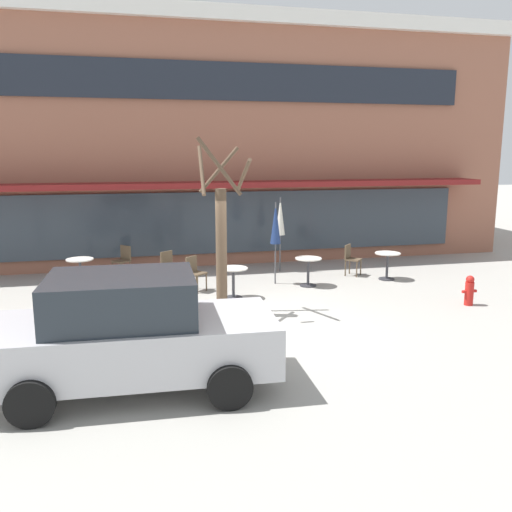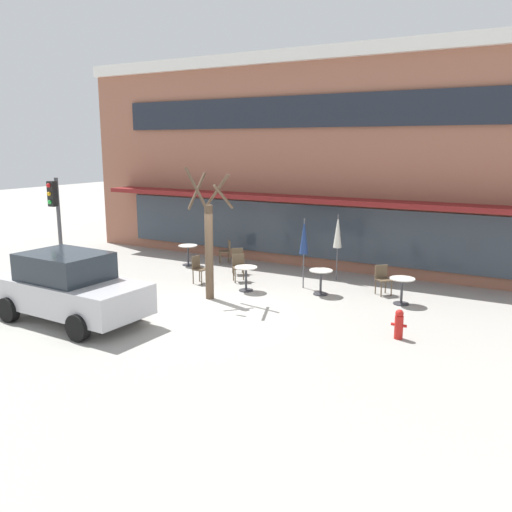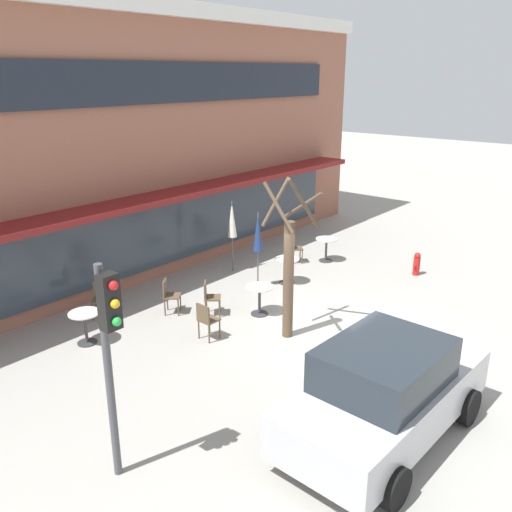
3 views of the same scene
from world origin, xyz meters
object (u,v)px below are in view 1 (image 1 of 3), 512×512
at_px(cafe_table_near_wall, 233,278).
at_px(patio_umbrella_cream_folded, 276,224).
at_px(cafe_chair_0, 194,271).
at_px(cafe_table_mid_patio, 387,261).
at_px(cafe_table_by_tree, 80,268).
at_px(street_tree, 221,239).
at_px(patio_umbrella_green_folded, 280,217).
at_px(fire_hydrant, 469,290).
at_px(cafe_table_streetside, 308,267).
at_px(cafe_chair_3, 351,257).
at_px(cafe_chair_4, 157,281).
at_px(parked_sedan, 131,333).
at_px(cafe_chair_1, 123,259).
at_px(cafe_chair_2, 169,265).

distance_m(cafe_table_near_wall, patio_umbrella_cream_folded, 2.14).
bearing_deg(cafe_chair_0, cafe_table_mid_patio, 0.15).
xyz_separation_m(cafe_table_by_tree, street_tree, (3.21, -3.26, 1.16)).
bearing_deg(patio_umbrella_green_folded, fire_hydrant, -53.73).
distance_m(cafe_table_streetside, fire_hydrant, 4.01).
bearing_deg(street_tree, cafe_table_streetside, 36.99).
height_order(cafe_table_near_wall, street_tree, street_tree).
height_order(cafe_chair_0, cafe_chair_3, same).
distance_m(cafe_chair_3, cafe_chair_4, 5.82).
bearing_deg(fire_hydrant, cafe_table_by_tree, 156.69).
height_order(cafe_table_near_wall, cafe_chair_3, cafe_chair_3).
distance_m(cafe_chair_0, parked_sedan, 5.86).
distance_m(parked_sedan, fire_hydrant, 8.19).
bearing_deg(cafe_table_by_tree, cafe_chair_0, -20.40).
xyz_separation_m(cafe_chair_1, cafe_chair_2, (1.21, -1.17, 0.00)).
bearing_deg(patio_umbrella_cream_folded, parked_sedan, -123.01).
height_order(cafe_chair_2, cafe_chair_4, same).
height_order(cafe_chair_0, street_tree, street_tree).
distance_m(cafe_table_by_tree, patio_umbrella_green_folded, 5.77).
bearing_deg(cafe_chair_2, street_tree, -73.35).
xyz_separation_m(cafe_chair_0, cafe_chair_1, (-1.78, 2.03, 0.00)).
xyz_separation_m(cafe_table_near_wall, street_tree, (-0.49, -1.25, 1.16)).
relative_size(patio_umbrella_green_folded, street_tree, 0.58).
xyz_separation_m(cafe_chair_0, cafe_chair_2, (-0.57, 0.86, 0.00)).
bearing_deg(patio_umbrella_green_folded, cafe_table_near_wall, -125.85).
height_order(cafe_table_by_tree, cafe_chair_1, cafe_chair_1).
bearing_deg(street_tree, cafe_table_mid_patio, 23.63).
bearing_deg(cafe_chair_1, cafe_table_by_tree, -138.66).
xyz_separation_m(cafe_chair_3, cafe_chair_4, (-5.59, -1.63, 0.00)).
bearing_deg(cafe_chair_3, fire_hydrant, -67.51).
bearing_deg(cafe_chair_3, parked_sedan, -134.28).
bearing_deg(cafe_chair_1, cafe_chair_2, -43.91).
bearing_deg(cafe_chair_3, cafe_table_near_wall, -155.93).
bearing_deg(cafe_table_near_wall, cafe_table_streetside, 19.13).
relative_size(cafe_chair_0, parked_sedan, 0.21).
distance_m(cafe_table_by_tree, street_tree, 4.72).
distance_m(patio_umbrella_cream_folded, parked_sedan, 7.06).
bearing_deg(street_tree, cafe_table_by_tree, 134.60).
bearing_deg(cafe_table_streetside, cafe_chair_1, 155.12).
relative_size(patio_umbrella_cream_folded, street_tree, 0.58).
bearing_deg(parked_sedan, fire_hydrant, 20.37).
bearing_deg(cafe_chair_4, cafe_chair_1, 105.16).
height_order(patio_umbrella_green_folded, cafe_chair_4, patio_umbrella_green_folded).
xyz_separation_m(cafe_table_streetside, street_tree, (-2.65, -2.00, 1.16)).
relative_size(cafe_chair_2, street_tree, 0.23).
xyz_separation_m(cafe_table_mid_patio, fire_hydrant, (0.68, -2.79, -0.16)).
relative_size(cafe_table_streetside, cafe_chair_3, 0.85).
distance_m(patio_umbrella_green_folded, parked_sedan, 8.57).
distance_m(cafe_chair_1, cafe_chair_3, 6.51).
distance_m(cafe_chair_3, parked_sedan, 8.90).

